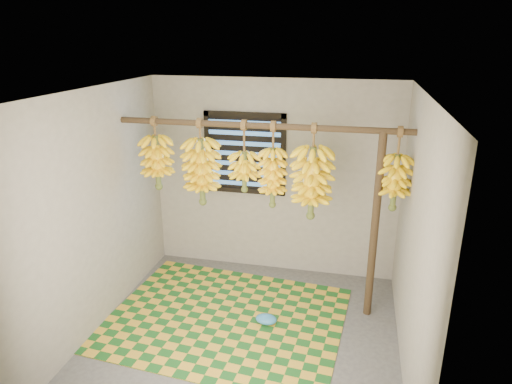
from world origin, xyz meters
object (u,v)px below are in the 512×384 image
(banana_bunch_e, at_px, (312,183))
(woven_mat, at_px, (225,318))
(banana_bunch_b, at_px, (202,172))
(banana_bunch_c, at_px, (244,171))
(plastic_bag, at_px, (266,319))
(banana_bunch_f, at_px, (395,182))
(banana_bunch_a, at_px, (157,162))
(banana_bunch_d, at_px, (273,178))
(support_post, at_px, (375,228))

(banana_bunch_e, bearing_deg, woven_mat, -151.76)
(banana_bunch_b, bearing_deg, banana_bunch_c, 0.00)
(plastic_bag, distance_m, banana_bunch_e, 1.49)
(banana_bunch_f, bearing_deg, banana_bunch_a, 180.00)
(banana_bunch_a, relative_size, banana_bunch_c, 1.05)
(plastic_bag, bearing_deg, banana_bunch_d, 94.05)
(banana_bunch_e, bearing_deg, plastic_bag, -130.76)
(banana_bunch_e, bearing_deg, banana_bunch_f, 0.00)
(banana_bunch_d, distance_m, banana_bunch_e, 0.40)
(woven_mat, bearing_deg, plastic_bag, 0.57)
(support_post, xyz_separation_m, banana_bunch_d, (-1.06, 0.00, 0.47))
(woven_mat, relative_size, banana_bunch_a, 3.06)
(banana_bunch_b, xyz_separation_m, banana_bunch_e, (1.17, 0.00, -0.04))
(banana_bunch_a, bearing_deg, banana_bunch_d, -0.00)
(banana_bunch_d, bearing_deg, banana_bunch_b, 180.00)
(banana_bunch_c, bearing_deg, banana_bunch_b, 180.00)
(banana_bunch_b, distance_m, banana_bunch_c, 0.47)
(support_post, relative_size, banana_bunch_a, 2.52)
(banana_bunch_a, relative_size, banana_bunch_b, 0.85)
(banana_bunch_d, xyz_separation_m, banana_bunch_f, (1.21, 0.00, 0.04))
(banana_bunch_b, relative_size, banana_bunch_f, 1.12)
(woven_mat, xyz_separation_m, banana_bunch_f, (1.62, 0.44, 1.50))
(banana_bunch_f, bearing_deg, banana_bunch_c, 180.00)
(woven_mat, xyz_separation_m, banana_bunch_e, (0.81, 0.44, 1.43))
(banana_bunch_b, bearing_deg, banana_bunch_a, 180.00)
(banana_bunch_f, bearing_deg, support_post, 180.00)
(plastic_bag, distance_m, banana_bunch_d, 1.48)
(banana_bunch_b, bearing_deg, support_post, 0.00)
(woven_mat, distance_m, banana_bunch_e, 1.70)
(banana_bunch_f, bearing_deg, banana_bunch_e, 180.00)
(banana_bunch_d, bearing_deg, support_post, 0.00)
(banana_bunch_b, distance_m, banana_bunch_d, 0.77)
(plastic_bag, xyz_separation_m, banana_bunch_c, (-0.33, 0.43, 1.46))
(banana_bunch_d, bearing_deg, banana_bunch_a, 180.00)
(support_post, relative_size, banana_bunch_b, 2.15)
(banana_bunch_c, bearing_deg, banana_bunch_d, 0.00)
(banana_bunch_e, bearing_deg, support_post, 0.00)
(plastic_bag, bearing_deg, banana_bunch_e, 49.24)
(woven_mat, height_order, banana_bunch_a, banana_bunch_a)
(woven_mat, relative_size, banana_bunch_d, 2.69)
(banana_bunch_d, xyz_separation_m, banana_bunch_e, (0.40, 0.00, -0.03))
(woven_mat, height_order, banana_bunch_d, banana_bunch_d)
(banana_bunch_b, height_order, banana_bunch_e, same)
(woven_mat, bearing_deg, banana_bunch_d, 46.81)
(banana_bunch_a, distance_m, banana_bunch_d, 1.27)
(woven_mat, height_order, banana_bunch_c, banana_bunch_c)
(woven_mat, xyz_separation_m, plastic_bag, (0.44, 0.00, 0.05))
(banana_bunch_d, bearing_deg, banana_bunch_e, 0.00)
(support_post, height_order, woven_mat, support_post)
(banana_bunch_c, relative_size, banana_bunch_e, 0.76)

